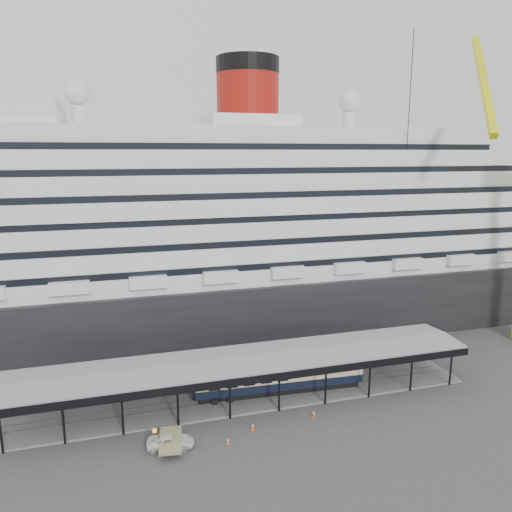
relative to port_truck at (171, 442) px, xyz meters
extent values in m
plane|color=#3B3B3D|center=(9.95, 2.87, -0.66)|extent=(200.00, 200.00, 0.00)
cube|color=black|center=(9.95, 34.87, 4.34)|extent=(130.00, 30.00, 10.00)
cylinder|color=maroon|center=(17.95, 34.87, 36.74)|extent=(10.00, 10.00, 9.00)
cylinder|color=black|center=(17.95, 34.87, 41.99)|extent=(10.10, 10.10, 2.50)
sphere|color=silver|center=(-8.05, 34.87, 37.04)|extent=(3.60, 3.60, 3.60)
sphere|color=silver|center=(35.95, 34.87, 37.04)|extent=(3.60, 3.60, 3.60)
cube|color=slate|center=(9.95, 7.87, -0.54)|extent=(56.00, 8.00, 0.24)
cube|color=slate|center=(9.95, 7.15, -0.38)|extent=(54.00, 0.08, 0.10)
cube|color=slate|center=(9.95, 8.59, -0.38)|extent=(54.00, 0.08, 0.10)
cube|color=black|center=(9.95, 3.37, 3.79)|extent=(56.00, 0.18, 0.90)
cube|color=black|center=(9.95, 12.37, 3.79)|extent=(56.00, 0.18, 0.90)
cube|color=slate|center=(9.95, 7.87, 4.52)|extent=(56.00, 9.00, 0.24)
cube|color=yellow|center=(49.08, 17.99, 38.55)|extent=(11.42, 18.78, 16.80)
cylinder|color=black|center=(40.21, 23.12, 22.95)|extent=(0.12, 0.12, 47.21)
imported|color=white|center=(0.00, 0.00, 0.00)|extent=(4.97, 2.80, 1.31)
cube|color=black|center=(14.29, 7.87, -0.08)|extent=(20.09, 3.38, 0.67)
cube|color=black|center=(14.29, 7.87, 0.77)|extent=(21.06, 3.81, 1.05)
cube|color=beige|center=(14.29, 7.87, 1.92)|extent=(21.06, 3.85, 1.24)
cube|color=black|center=(14.29, 7.87, 2.73)|extent=(21.06, 3.81, 0.38)
cube|color=#FC570E|center=(5.68, -0.99, -0.64)|extent=(0.47, 0.47, 0.03)
cone|color=#FC570E|center=(5.68, -0.99, -0.30)|extent=(0.40, 0.40, 0.67)
cylinder|color=white|center=(5.68, -0.99, -0.23)|extent=(0.21, 0.21, 0.13)
cube|color=#E1530C|center=(8.82, 0.78, -0.64)|extent=(0.52, 0.52, 0.03)
cone|color=#E1530C|center=(8.82, 0.78, -0.26)|extent=(0.44, 0.44, 0.76)
cylinder|color=white|center=(8.82, 0.78, -0.18)|extent=(0.24, 0.24, 0.15)
cube|color=#E4500C|center=(16.18, 1.48, -0.64)|extent=(0.40, 0.40, 0.03)
cone|color=#E4500C|center=(16.18, 1.48, -0.28)|extent=(0.34, 0.34, 0.71)
cylinder|color=white|center=(16.18, 1.48, -0.21)|extent=(0.23, 0.23, 0.14)
camera|label=1|loc=(-4.69, -45.78, 28.54)|focal=35.00mm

